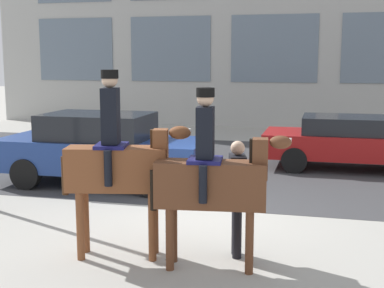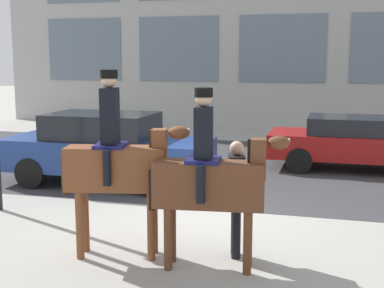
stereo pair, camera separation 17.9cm
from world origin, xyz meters
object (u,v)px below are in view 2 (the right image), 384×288
mounted_horse_lead (118,163)px  mounted_horse_companion (211,179)px  pedestrian_bystander (235,189)px  street_car_far_lane (355,142)px  street_car_near_lane (106,148)px

mounted_horse_lead → mounted_horse_companion: size_ratio=1.09×
pedestrian_bystander → street_car_far_lane: 7.03m
pedestrian_bystander → street_car_near_lane: size_ratio=0.36×
mounted_horse_companion → pedestrian_bystander: size_ratio=1.45×
street_car_near_lane → mounted_horse_companion: bearing=-50.6°
street_car_near_lane → street_car_far_lane: (5.44, 3.11, -0.10)m
mounted_horse_companion → street_car_far_lane: mounted_horse_companion is taller
mounted_horse_lead → pedestrian_bystander: size_ratio=1.59×
street_car_near_lane → mounted_horse_lead: bearing=-63.2°
mounted_horse_lead → street_car_near_lane: mounted_horse_lead is taller
mounted_horse_lead → pedestrian_bystander: 1.69m
street_car_near_lane → street_car_far_lane: size_ratio=1.08×
mounted_horse_companion → mounted_horse_lead: bearing=169.0°
street_car_far_lane → mounted_horse_lead: bearing=-115.1°
pedestrian_bystander → mounted_horse_companion: bearing=50.5°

